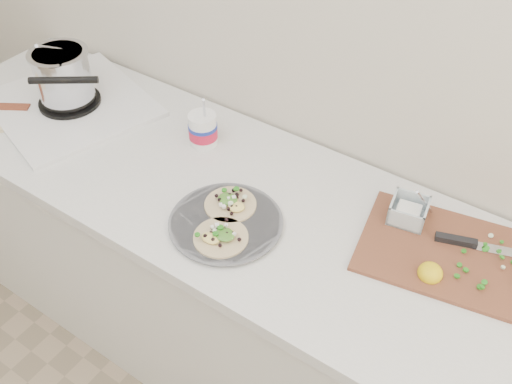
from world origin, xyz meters
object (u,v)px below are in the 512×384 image
Objects in this scene: taco_plate at (226,220)px; tub at (203,127)px; stove at (66,86)px; cutboard at (447,247)px; bacon_plate at (6,109)px.

tub reaches higher than taco_plate.
stove is 1.30m from cutboard.
tub is 0.79m from cutboard.
taco_plate is 0.58m from cutboard.
tub reaches higher than cutboard.
bacon_plate is (-1.46, -0.23, -0.01)m from cutboard.
taco_plate is at bearing -42.76° from tub.
bacon_plate is at bearing 178.63° from cutboard.
stove is at bearing 41.53° from bacon_plate.
cutboard is (0.52, 0.24, -0.00)m from taco_plate.
tub is at bearing 169.27° from cutboard.
cutboard is (0.79, -0.00, -0.05)m from tub.
taco_plate is at bearing -0.74° from bacon_plate.
cutboard is 1.94× the size of bacon_plate.
stove is 0.23m from bacon_plate.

